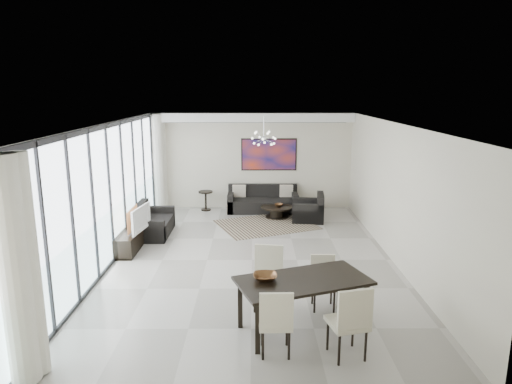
{
  "coord_description": "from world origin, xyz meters",
  "views": [
    {
      "loc": [
        0.05,
        -9.22,
        3.57
      ],
      "look_at": [
        0.09,
        1.09,
        1.25
      ],
      "focal_mm": 32.0,
      "sensor_mm": 36.0,
      "label": 1
    }
  ],
  "objects_px": {
    "coffee_table": "(277,211)",
    "television": "(137,219)",
    "sofa_main": "(263,202)",
    "dining_table": "(303,285)",
    "tv_console": "(131,240)"
  },
  "relations": [
    {
      "from": "sofa_main",
      "to": "dining_table",
      "type": "relative_size",
      "value": 0.97
    },
    {
      "from": "sofa_main",
      "to": "dining_table",
      "type": "bearing_deg",
      "value": -86.16
    },
    {
      "from": "coffee_table",
      "to": "dining_table",
      "type": "relative_size",
      "value": 0.43
    },
    {
      "from": "television",
      "to": "dining_table",
      "type": "xyz_separation_m",
      "value": [
        3.38,
        -3.59,
        0.0
      ]
    },
    {
      "from": "coffee_table",
      "to": "sofa_main",
      "type": "height_order",
      "value": "sofa_main"
    },
    {
      "from": "coffee_table",
      "to": "television",
      "type": "relative_size",
      "value": 0.94
    },
    {
      "from": "tv_console",
      "to": "dining_table",
      "type": "bearing_deg",
      "value": -45.06
    },
    {
      "from": "coffee_table",
      "to": "tv_console",
      "type": "distance_m",
      "value": 4.38
    },
    {
      "from": "sofa_main",
      "to": "coffee_table",
      "type": "bearing_deg",
      "value": -61.7
    },
    {
      "from": "coffee_table",
      "to": "sofa_main",
      "type": "bearing_deg",
      "value": 118.3
    },
    {
      "from": "tv_console",
      "to": "dining_table",
      "type": "relative_size",
      "value": 0.65
    },
    {
      "from": "coffee_table",
      "to": "tv_console",
      "type": "height_order",
      "value": "tv_console"
    },
    {
      "from": "dining_table",
      "to": "television",
      "type": "bearing_deg",
      "value": 133.28
    },
    {
      "from": "television",
      "to": "coffee_table",
      "type": "bearing_deg",
      "value": -42.43
    },
    {
      "from": "coffee_table",
      "to": "tv_console",
      "type": "relative_size",
      "value": 0.65
    }
  ]
}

